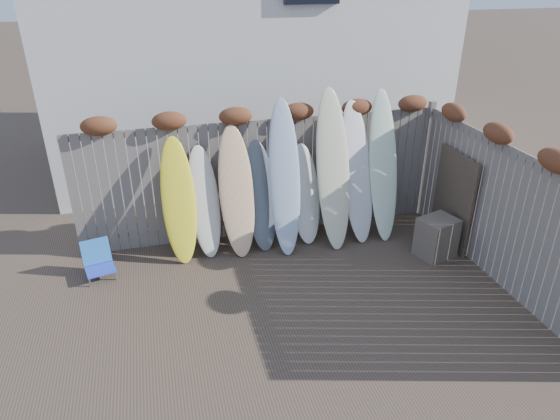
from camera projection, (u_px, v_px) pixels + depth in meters
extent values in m
plane|color=#493A2D|center=(303.00, 316.00, 6.63)|extent=(80.00, 80.00, 0.00)
cube|color=slate|center=(262.00, 179.00, 8.26)|extent=(6.00, 0.10, 2.00)
cube|color=slate|center=(425.00, 159.00, 8.92)|extent=(0.10, 0.10, 2.10)
ellipsoid|color=brown|center=(99.00, 126.00, 7.18)|extent=(0.52, 0.28, 0.28)
ellipsoid|color=brown|center=(169.00, 121.00, 7.41)|extent=(0.52, 0.28, 0.28)
ellipsoid|color=brown|center=(236.00, 116.00, 7.64)|extent=(0.52, 0.28, 0.28)
ellipsoid|color=brown|center=(298.00, 112.00, 7.87)|extent=(0.52, 0.28, 0.28)
ellipsoid|color=brown|center=(357.00, 107.00, 8.09)|extent=(0.52, 0.28, 0.28)
ellipsoid|color=brown|center=(413.00, 103.00, 8.32)|extent=(0.52, 0.28, 0.28)
cube|color=slate|center=(503.00, 216.00, 7.04)|extent=(0.10, 4.40, 2.00)
ellipsoid|color=brown|center=(557.00, 161.00, 5.93)|extent=(0.28, 0.56, 0.28)
ellipsoid|color=brown|center=(498.00, 133.00, 6.88)|extent=(0.28, 0.56, 0.28)
ellipsoid|color=brown|center=(454.00, 112.00, 7.83)|extent=(0.28, 0.56, 0.28)
cube|color=silver|center=(241.00, 23.00, 11.02)|extent=(8.00, 5.00, 6.00)
cube|color=blue|center=(100.00, 269.00, 7.36)|extent=(0.48, 0.44, 0.03)
cube|color=#2365B2|center=(96.00, 251.00, 7.43)|extent=(0.43, 0.21, 0.38)
cylinder|color=#AFAEB6|center=(90.00, 282.00, 7.20)|extent=(0.02, 0.02, 0.15)
cylinder|color=silver|center=(86.00, 272.00, 7.44)|extent=(0.02, 0.02, 0.15)
cylinder|color=silver|center=(116.00, 275.00, 7.35)|extent=(0.02, 0.02, 0.15)
cylinder|color=#A8A8AF|center=(112.00, 265.00, 7.60)|extent=(0.02, 0.02, 0.15)
cube|color=#685E4E|center=(437.00, 237.00, 7.87)|extent=(0.66, 0.60, 0.64)
cube|color=#413827|center=(453.00, 200.00, 8.04)|extent=(0.07, 1.05, 1.57)
ellipsoid|color=yellow|center=(179.00, 201.00, 7.61)|extent=(0.52, 0.68, 1.90)
ellipsoid|color=beige|center=(204.00, 202.00, 7.77)|extent=(0.52, 0.65, 1.72)
ellipsoid|color=#FFCD74|center=(237.00, 192.00, 7.76)|extent=(0.54, 0.71, 2.01)
ellipsoid|color=#535A61|center=(261.00, 196.00, 7.95)|extent=(0.54, 0.65, 1.73)
ellipsoid|color=#AABCD5|center=(285.00, 178.00, 7.79)|extent=(0.57, 0.88, 2.38)
ellipsoid|color=white|center=(305.00, 194.00, 8.17)|extent=(0.54, 0.61, 1.61)
ellipsoid|color=beige|center=(333.00, 170.00, 7.93)|extent=(0.56, 0.88, 2.49)
ellipsoid|color=silver|center=(357.00, 173.00, 8.14)|extent=(0.61, 0.85, 2.26)
ellipsoid|color=silver|center=(383.00, 166.00, 8.20)|extent=(0.52, 0.87, 2.41)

